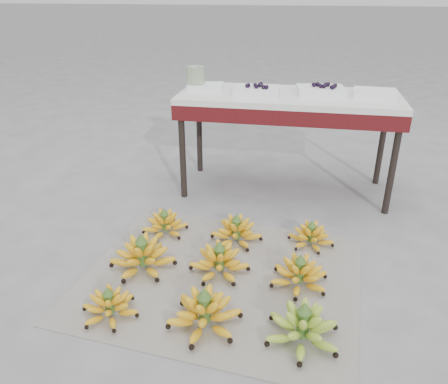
% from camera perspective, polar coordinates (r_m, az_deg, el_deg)
% --- Properties ---
extents(ground, '(60.00, 60.00, 0.00)m').
position_cam_1_polar(ground, '(2.08, 2.93, -11.03)').
color(ground, slate).
rests_on(ground, ground).
extents(newspaper_mat, '(1.35, 1.17, 0.01)m').
position_cam_1_polar(newspaper_mat, '(2.08, -0.38, -11.03)').
color(newspaper_mat, silver).
rests_on(newspaper_mat, ground).
extents(bunch_front_left, '(0.30, 0.30, 0.14)m').
position_cam_1_polar(bunch_front_left, '(1.89, -14.72, -14.19)').
color(bunch_front_left, yellow).
rests_on(bunch_front_left, newspaper_mat).
extents(bunch_front_center, '(0.35, 0.35, 0.18)m').
position_cam_1_polar(bunch_front_center, '(1.79, -2.54, -15.48)').
color(bunch_front_center, yellow).
rests_on(bunch_front_center, newspaper_mat).
extents(bunch_front_right, '(0.30, 0.30, 0.18)m').
position_cam_1_polar(bunch_front_right, '(1.75, 10.24, -17.00)').
color(bunch_front_right, '#7CAF31').
rests_on(bunch_front_right, newspaper_mat).
extents(bunch_mid_left, '(0.35, 0.35, 0.19)m').
position_cam_1_polar(bunch_mid_left, '(2.13, -10.58, -8.29)').
color(bunch_mid_left, yellow).
rests_on(bunch_mid_left, newspaper_mat).
extents(bunch_mid_center, '(0.35, 0.35, 0.17)m').
position_cam_1_polar(bunch_mid_center, '(2.07, -0.60, -9.09)').
color(bunch_mid_center, yellow).
rests_on(bunch_mid_center, newspaper_mat).
extents(bunch_mid_right, '(0.28, 0.28, 0.16)m').
position_cam_1_polar(bunch_mid_right, '(2.02, 9.81, -10.55)').
color(bunch_mid_right, yellow).
rests_on(bunch_mid_right, newspaper_mat).
extents(bunch_back_left, '(0.25, 0.25, 0.15)m').
position_cam_1_polar(bunch_back_left, '(2.41, -7.71, -4.20)').
color(bunch_back_left, yellow).
rests_on(bunch_back_left, newspaper_mat).
extents(bunch_back_center, '(0.27, 0.27, 0.16)m').
position_cam_1_polar(bunch_back_center, '(2.31, 1.64, -5.21)').
color(bunch_back_center, yellow).
rests_on(bunch_back_center, newspaper_mat).
extents(bunch_back_right, '(0.29, 0.29, 0.14)m').
position_cam_1_polar(bunch_back_right, '(2.33, 11.30, -5.67)').
color(bunch_back_right, yellow).
rests_on(bunch_back_right, newspaper_mat).
extents(vendor_table, '(1.33, 0.53, 0.64)m').
position_cam_1_polar(vendor_table, '(2.76, 8.40, 11.07)').
color(vendor_table, black).
rests_on(vendor_table, ground).
extents(tray_far_left, '(0.24, 0.18, 0.04)m').
position_cam_1_polar(tray_far_left, '(2.83, -2.42, 13.60)').
color(tray_far_left, white).
rests_on(tray_far_left, vendor_table).
extents(tray_left, '(0.27, 0.20, 0.07)m').
position_cam_1_polar(tray_left, '(2.71, 4.31, 13.12)').
color(tray_left, white).
rests_on(tray_left, vendor_table).
extents(tray_right, '(0.30, 0.23, 0.07)m').
position_cam_1_polar(tray_right, '(2.75, 12.57, 12.83)').
color(tray_right, white).
rests_on(tray_right, vendor_table).
extents(tray_far_right, '(0.26, 0.20, 0.04)m').
position_cam_1_polar(tray_far_right, '(2.79, 19.12, 12.13)').
color(tray_far_right, white).
rests_on(tray_far_right, vendor_table).
extents(glass_jar, '(0.12, 0.12, 0.14)m').
position_cam_1_polar(glass_jar, '(2.83, -3.72, 14.63)').
color(glass_jar, beige).
rests_on(glass_jar, vendor_table).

